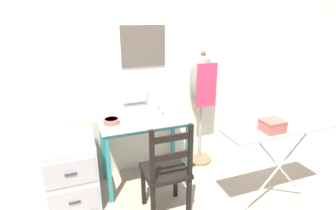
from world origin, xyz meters
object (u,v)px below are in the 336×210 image
(thread_spool_mid_table, at_px, (167,111))
(ironing_board, at_px, (285,131))
(filing_cabinet, at_px, (72,172))
(storage_box, at_px, (272,126))
(thread_spool_near_machine, at_px, (163,113))
(wooden_chair, at_px, (166,172))
(dress_form, at_px, (202,87))
(sewing_machine, at_px, (140,101))
(fabric_bowl, at_px, (111,121))
(scissors, at_px, (179,116))

(thread_spool_mid_table, distance_m, ironing_board, 1.19)
(filing_cabinet, bearing_deg, storage_box, -24.52)
(thread_spool_near_machine, height_order, wooden_chair, wooden_chair)
(thread_spool_near_machine, bearing_deg, dress_form, 17.78)
(sewing_machine, relative_size, filing_cabinet, 0.61)
(thread_spool_mid_table, height_order, storage_box, storage_box)
(thread_spool_near_machine, bearing_deg, filing_cabinet, -175.08)
(fabric_bowl, relative_size, wooden_chair, 0.17)
(thread_spool_mid_table, height_order, ironing_board, ironing_board)
(scissors, height_order, wooden_chair, wooden_chair)
(scissors, relative_size, filing_cabinet, 0.17)
(wooden_chair, relative_size, filing_cabinet, 1.40)
(scissors, xyz_separation_m, thread_spool_mid_table, (-0.09, 0.14, 0.02))
(sewing_machine, height_order, thread_spool_mid_table, sewing_machine)
(storage_box, bearing_deg, thread_spool_mid_table, 126.31)
(thread_spool_near_machine, relative_size, dress_form, 0.03)
(fabric_bowl, height_order, thread_spool_mid_table, fabric_bowl)
(wooden_chair, bearing_deg, fabric_bowl, 126.76)
(wooden_chair, distance_m, dress_form, 1.16)
(ironing_board, relative_size, storage_box, 6.31)
(filing_cabinet, distance_m, storage_box, 1.93)
(thread_spool_mid_table, relative_size, filing_cabinet, 0.06)
(scissors, relative_size, storage_box, 0.60)
(storage_box, bearing_deg, filing_cabinet, 155.48)
(thread_spool_mid_table, height_order, dress_form, dress_form)
(filing_cabinet, distance_m, dress_form, 1.68)
(fabric_bowl, distance_m, dress_form, 1.14)
(fabric_bowl, xyz_separation_m, dress_form, (1.11, 0.23, 0.18))
(scissors, relative_size, wooden_chair, 0.12)
(wooden_chair, xyz_separation_m, filing_cabinet, (-0.81, 0.48, -0.11))
(thread_spool_mid_table, bearing_deg, thread_spool_near_machine, -150.29)
(fabric_bowl, height_order, storage_box, storage_box)
(sewing_machine, relative_size, fabric_bowl, 2.53)
(sewing_machine, bearing_deg, ironing_board, -39.63)
(scissors, distance_m, filing_cabinet, 1.20)
(wooden_chair, bearing_deg, scissors, 55.78)
(sewing_machine, relative_size, storage_box, 2.17)
(thread_spool_mid_table, bearing_deg, filing_cabinet, -173.53)
(wooden_chair, xyz_separation_m, dress_form, (0.72, 0.74, 0.53))
(sewing_machine, xyz_separation_m, scissors, (0.36, -0.22, -0.14))
(filing_cabinet, height_order, ironing_board, ironing_board)
(ironing_board, bearing_deg, thread_spool_near_machine, 138.11)
(thread_spool_near_machine, relative_size, ironing_board, 0.03)
(fabric_bowl, relative_size, ironing_board, 0.14)
(sewing_machine, relative_size, scissors, 3.63)
(sewing_machine, height_order, dress_form, dress_form)
(wooden_chair, bearing_deg, dress_form, 45.87)
(ironing_board, bearing_deg, thread_spool_mid_table, 135.06)
(scissors, bearing_deg, filing_cabinet, 178.88)
(wooden_chair, relative_size, dress_form, 0.67)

